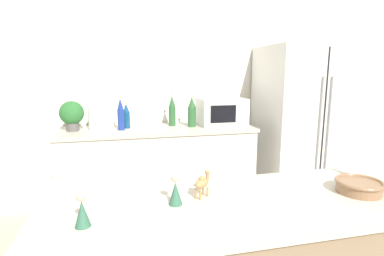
% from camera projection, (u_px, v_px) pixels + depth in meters
% --- Properties ---
extents(wall_back, '(8.00, 0.06, 2.55)m').
position_uv_depth(wall_back, '(177.00, 91.00, 3.33)').
color(wall_back, silver).
rests_on(wall_back, ground_plane).
extents(back_counter, '(1.93, 0.63, 0.93)m').
position_uv_depth(back_counter, '(159.00, 171.00, 3.10)').
color(back_counter, silver).
rests_on(back_counter, ground_plane).
extents(refrigerator, '(0.90, 0.76, 1.75)m').
position_uv_depth(refrigerator, '(301.00, 128.00, 3.31)').
color(refrigerator, white).
rests_on(refrigerator, ground_plane).
extents(potted_plant, '(0.22, 0.22, 0.28)m').
position_uv_depth(potted_plant, '(72.00, 114.00, 2.82)').
color(potted_plant, '#595451').
rests_on(potted_plant, back_counter).
extents(paper_towel_roll, '(0.10, 0.10, 0.24)m').
position_uv_depth(paper_towel_roll, '(94.00, 117.00, 2.89)').
color(paper_towel_roll, white).
rests_on(paper_towel_roll, back_counter).
extents(microwave, '(0.48, 0.37, 0.28)m').
position_uv_depth(microwave, '(222.00, 112.00, 3.17)').
color(microwave, white).
rests_on(microwave, back_counter).
extents(back_bottle_0, '(0.06, 0.06, 0.32)m').
position_uv_depth(back_bottle_0, '(121.00, 114.00, 2.87)').
color(back_bottle_0, navy).
rests_on(back_bottle_0, back_counter).
extents(back_bottle_1, '(0.07, 0.07, 0.26)m').
position_uv_depth(back_bottle_1, '(126.00, 116.00, 2.97)').
color(back_bottle_1, navy).
rests_on(back_bottle_1, back_counter).
extents(back_bottle_2, '(0.07, 0.07, 0.32)m').
position_uv_depth(back_bottle_2, '(172.00, 111.00, 3.11)').
color(back_bottle_2, '#2D6033').
rests_on(back_bottle_2, back_counter).
extents(back_bottle_3, '(0.08, 0.08, 0.31)m').
position_uv_depth(back_bottle_3, '(192.00, 112.00, 3.05)').
color(back_bottle_3, '#2D6033').
rests_on(back_bottle_3, back_counter).
extents(fruit_bowl, '(0.20, 0.20, 0.06)m').
position_uv_depth(fruit_bowl, '(359.00, 186.00, 1.33)').
color(fruit_bowl, '#8C6647').
rests_on(fruit_bowl, bar_counter).
extents(camel_figurine, '(0.09, 0.08, 0.11)m').
position_uv_depth(camel_figurine, '(202.00, 183.00, 1.28)').
color(camel_figurine, '#A87F4C').
rests_on(camel_figurine, bar_counter).
extents(wise_man_figurine_blue, '(0.06, 0.06, 0.13)m').
position_uv_depth(wise_man_figurine_blue, '(175.00, 191.00, 1.21)').
color(wise_man_figurine_blue, '#33664C').
rests_on(wise_man_figurine_blue, bar_counter).
extents(wise_man_figurine_crimson, '(0.06, 0.06, 0.13)m').
position_uv_depth(wise_man_figurine_crimson, '(82.00, 212.00, 1.04)').
color(wise_man_figurine_crimson, '#33664C').
rests_on(wise_man_figurine_crimson, bar_counter).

